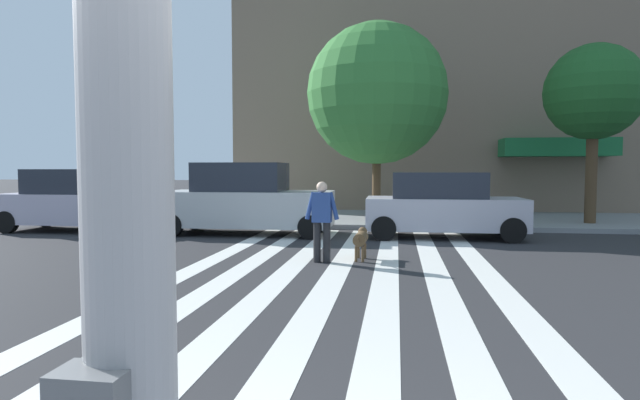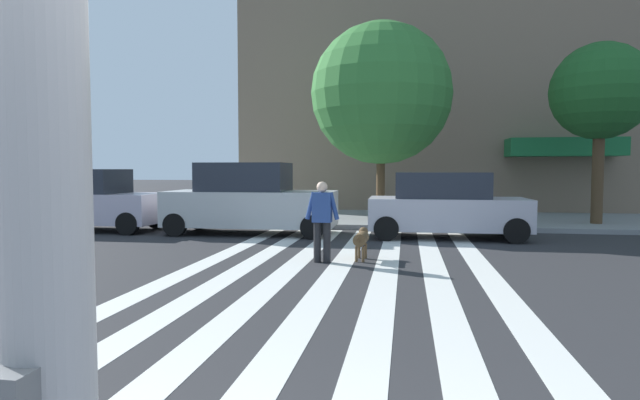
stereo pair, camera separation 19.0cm
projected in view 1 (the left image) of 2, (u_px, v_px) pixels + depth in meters
ground_plane at (362, 278)px, 8.94m from camera, size 160.00×160.00×0.00m
sidewalk_far at (380, 219)px, 19.00m from camera, size 80.00×6.00×0.15m
crosswalk_stripes at (334, 277)px, 9.01m from camera, size 5.85×13.78×0.01m
parked_car_near_curb at (80, 201)px, 15.78m from camera, size 4.65×1.98×1.89m
parked_car_behind_first at (246, 200)px, 15.00m from camera, size 4.92×2.09×2.08m
parked_car_third_in_line at (442, 206)px, 14.19m from camera, size 4.26×1.97×1.81m
street_tree_nearest at (377, 94)px, 17.25m from camera, size 4.71×4.71×6.62m
street_tree_middle at (594, 93)px, 16.47m from camera, size 3.06×3.06×5.75m
pedestrian_dog_walker at (322, 217)px, 10.39m from camera, size 0.71×0.25×1.64m
dog_on_leash at (361, 239)px, 10.73m from camera, size 0.28×1.04×0.65m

